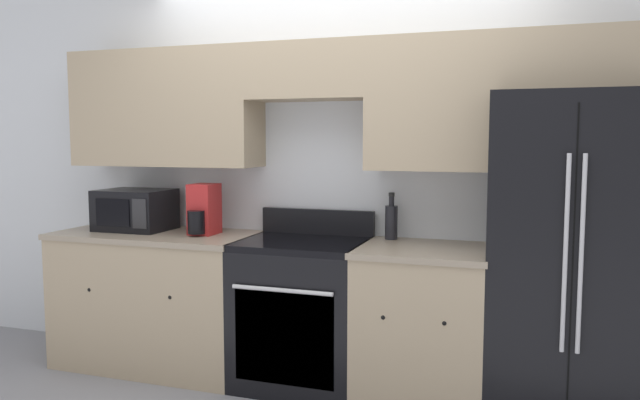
% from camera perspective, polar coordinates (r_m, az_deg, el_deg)
% --- Properties ---
extents(wall_back, '(8.00, 0.39, 2.60)m').
position_cam_1_polar(wall_back, '(3.93, 1.37, 5.06)').
color(wall_back, silver).
rests_on(wall_back, ground_plane).
extents(lower_cabinets_left, '(1.32, 0.64, 0.89)m').
position_cam_1_polar(lower_cabinets_left, '(4.31, -14.63, -8.74)').
color(lower_cabinets_left, tan).
rests_on(lower_cabinets_left, ground_plane).
extents(lower_cabinets_right, '(0.74, 0.64, 0.89)m').
position_cam_1_polar(lower_cabinets_right, '(3.68, 9.37, -11.14)').
color(lower_cabinets_right, tan).
rests_on(lower_cabinets_right, ground_plane).
extents(oven_range, '(0.75, 0.65, 1.05)m').
position_cam_1_polar(oven_range, '(3.86, -1.61, -10.20)').
color(oven_range, black).
rests_on(oven_range, ground_plane).
extents(refrigerator, '(0.81, 0.81, 1.74)m').
position_cam_1_polar(refrigerator, '(3.62, 21.73, -4.86)').
color(refrigerator, black).
rests_on(refrigerator, ground_plane).
extents(microwave, '(0.46, 0.37, 0.27)m').
position_cam_1_polar(microwave, '(4.37, -16.53, -0.86)').
color(microwave, black).
rests_on(microwave, lower_cabinets_left).
extents(bottle, '(0.08, 0.08, 0.29)m').
position_cam_1_polar(bottle, '(3.82, 6.54, -1.91)').
color(bottle, black).
rests_on(bottle, lower_cabinets_right).
extents(paper_towel_holder, '(0.16, 0.25, 0.32)m').
position_cam_1_polar(paper_towel_holder, '(4.06, -10.64, -1.00)').
color(paper_towel_holder, '#B22323').
rests_on(paper_towel_holder, lower_cabinets_left).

